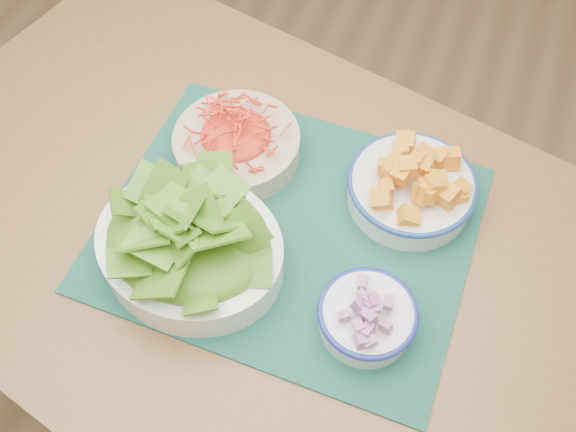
% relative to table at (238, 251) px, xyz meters
% --- Properties ---
extents(ground, '(4.00, 4.00, 0.00)m').
position_rel_table_xyz_m(ground, '(-0.21, 0.06, -0.64)').
color(ground, '#A5814F').
rests_on(ground, ground).
extents(table, '(1.28, 1.00, 0.75)m').
position_rel_table_xyz_m(table, '(0.00, 0.00, 0.00)').
color(table, brown).
rests_on(table, ground).
extents(placemat, '(0.53, 0.44, 0.00)m').
position_rel_table_xyz_m(placemat, '(0.08, 0.01, 0.11)').
color(placemat, '#0C352D').
rests_on(placemat, table).
extents(carrot_bowl, '(0.26, 0.26, 0.07)m').
position_rel_table_xyz_m(carrot_bowl, '(-0.04, 0.11, 0.14)').
color(carrot_bowl, '#C6B193').
rests_on(carrot_bowl, placemat).
extents(squash_bowl, '(0.22, 0.22, 0.09)m').
position_rel_table_xyz_m(squash_bowl, '(0.24, 0.12, 0.15)').
color(squash_bowl, silver).
rests_on(squash_bowl, placemat).
extents(lettuce_bowl, '(0.30, 0.26, 0.12)m').
position_rel_table_xyz_m(lettuce_bowl, '(-0.02, -0.09, 0.16)').
color(lettuce_bowl, white).
rests_on(lettuce_bowl, placemat).
extents(onion_bowl, '(0.14, 0.14, 0.06)m').
position_rel_table_xyz_m(onion_bowl, '(0.24, -0.10, 0.14)').
color(onion_bowl, white).
rests_on(onion_bowl, placemat).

